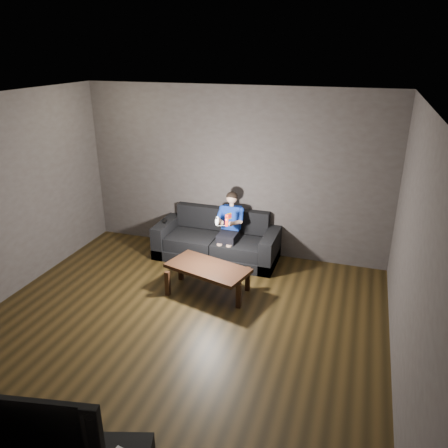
% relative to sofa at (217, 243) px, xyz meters
% --- Properties ---
extents(floor, '(5.00, 5.00, 0.00)m').
position_rel_sofa_xyz_m(floor, '(0.16, -2.15, -0.25)').
color(floor, black).
rests_on(floor, ground).
extents(back_wall, '(5.00, 0.04, 2.70)m').
position_rel_sofa_xyz_m(back_wall, '(0.16, 0.35, 1.10)').
color(back_wall, '#3C3433').
rests_on(back_wall, ground).
extents(right_wall, '(0.04, 5.00, 2.70)m').
position_rel_sofa_xyz_m(right_wall, '(2.66, -2.15, 1.10)').
color(right_wall, '#3C3433').
rests_on(right_wall, ground).
extents(ceiling, '(5.00, 5.00, 0.02)m').
position_rel_sofa_xyz_m(ceiling, '(0.16, -2.15, 2.45)').
color(ceiling, silver).
rests_on(ceiling, back_wall).
extents(sofa, '(1.97, 0.85, 0.76)m').
position_rel_sofa_xyz_m(sofa, '(0.00, 0.00, 0.00)').
color(sofa, black).
rests_on(sofa, floor).
extents(child, '(0.43, 0.53, 1.05)m').
position_rel_sofa_xyz_m(child, '(0.22, -0.05, 0.41)').
color(child, black).
rests_on(child, sofa).
extents(wii_remote_red, '(0.06, 0.07, 0.18)m').
position_rel_sofa_xyz_m(wii_remote_red, '(0.30, -0.46, 0.61)').
color(wii_remote_red, red).
rests_on(wii_remote_red, child).
extents(nunchuk_white, '(0.07, 0.10, 0.15)m').
position_rel_sofa_xyz_m(nunchuk_white, '(0.15, -0.45, 0.58)').
color(nunchuk_white, silver).
rests_on(nunchuk_white, child).
extents(wii_remote_black, '(0.08, 0.17, 0.03)m').
position_rel_sofa_xyz_m(wii_remote_black, '(-0.89, -0.07, 0.30)').
color(wii_remote_black, black).
rests_on(wii_remote_black, sofa).
extents(coffee_table, '(1.24, 0.84, 0.41)m').
position_rel_sofa_xyz_m(coffee_table, '(0.24, -1.11, 0.11)').
color(coffee_table, black).
rests_on(coffee_table, floor).
extents(tv, '(1.09, 0.34, 0.63)m').
position_rel_sofa_xyz_m(tv, '(0.19, -4.42, 0.61)').
color(tv, black).
rests_on(tv, media_console).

